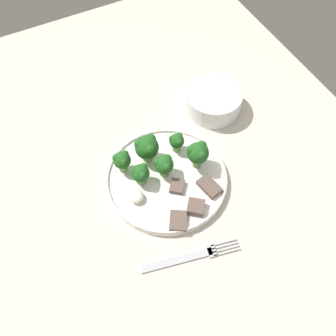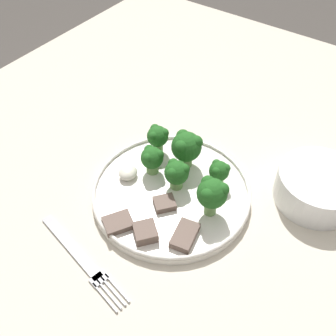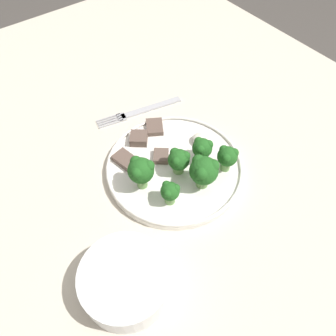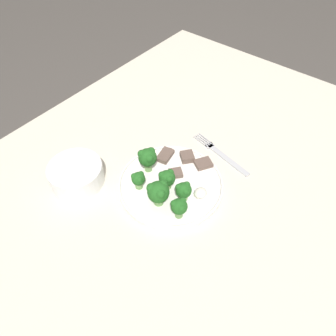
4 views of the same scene
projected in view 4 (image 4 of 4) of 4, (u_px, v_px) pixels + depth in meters
name	position (u px, v px, depth m)	size (l,w,h in m)	color
ground_plane	(179.00, 296.00, 1.36)	(8.00, 8.00, 0.00)	#4C4742
table	(185.00, 206.00, 0.88)	(1.30, 1.01, 0.74)	beige
dinner_plate	(171.00, 184.00, 0.80)	(0.25, 0.25, 0.02)	white
fork	(221.00, 154.00, 0.87)	(0.06, 0.19, 0.00)	#B2B2B7
cream_bowl	(76.00, 175.00, 0.80)	(0.13, 0.13, 0.05)	white
broccoli_floret_near_rim_left	(158.00, 192.00, 0.72)	(0.05, 0.05, 0.07)	#709E56
broccoli_floret_center_left	(138.00, 179.00, 0.77)	(0.03, 0.03, 0.05)	#709E56
broccoli_floret_back_left	(148.00, 158.00, 0.79)	(0.05, 0.05, 0.07)	#709E56
broccoli_floret_front_left	(167.00, 178.00, 0.76)	(0.04, 0.04, 0.05)	#709E56
broccoli_floret_center_back	(184.00, 190.00, 0.74)	(0.04, 0.04, 0.05)	#709E56
broccoli_floret_mid_cluster	(179.00, 207.00, 0.71)	(0.04, 0.04, 0.05)	#709E56
meat_slice_front_slice	(176.00, 173.00, 0.81)	(0.04, 0.04, 0.01)	brown
meat_slice_middle_slice	(187.00, 157.00, 0.84)	(0.05, 0.05, 0.02)	brown
meat_slice_rear_slice	(165.00, 155.00, 0.85)	(0.05, 0.04, 0.01)	brown
meat_slice_edge_slice	(205.00, 164.00, 0.83)	(0.05, 0.05, 0.01)	brown
sauce_dollop	(200.00, 193.00, 0.76)	(0.03, 0.03, 0.02)	silver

